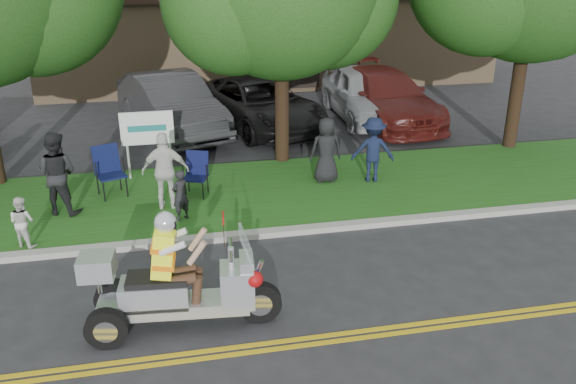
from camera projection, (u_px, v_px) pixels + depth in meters
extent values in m
plane|color=#28282B|center=(341.00, 317.00, 9.60)|extent=(120.00, 120.00, 0.00)
cube|color=gold|center=(352.00, 339.00, 9.07)|extent=(60.00, 0.10, 0.01)
cube|color=gold|center=(349.00, 333.00, 9.21)|extent=(60.00, 0.10, 0.01)
cube|color=#A8A89E|center=(298.00, 230.00, 12.33)|extent=(60.00, 0.25, 0.12)
cube|color=#265216|center=(278.00, 191.00, 14.27)|extent=(60.00, 4.00, 0.10)
cube|color=#9E7F5B|center=(262.00, 26.00, 26.36)|extent=(18.00, 8.00, 4.00)
cylinder|color=#332114|center=(282.00, 85.00, 15.38)|extent=(0.36, 0.36, 4.20)
sphere|color=#1B4413|center=(233.00, 3.00, 14.20)|extent=(3.36, 3.36, 3.36)
cylinder|color=#332114|center=(521.00, 65.00, 16.33)|extent=(0.36, 0.36, 4.76)
cylinder|color=silver|center=(129.00, 161.00, 14.70)|extent=(0.06, 0.06, 1.10)
cylinder|color=silver|center=(171.00, 158.00, 14.89)|extent=(0.06, 0.06, 1.10)
cube|color=white|center=(147.00, 128.00, 14.49)|extent=(1.25, 0.06, 0.80)
cylinder|color=black|center=(260.00, 302.00, 9.38)|extent=(0.69, 0.22, 0.67)
cylinder|color=black|center=(106.00, 329.00, 8.79)|extent=(0.64, 0.23, 0.63)
cylinder|color=black|center=(115.00, 298.00, 9.53)|extent=(0.64, 0.23, 0.63)
cube|color=silver|center=(179.00, 305.00, 9.24)|extent=(2.18, 0.72, 0.20)
cube|color=silver|center=(155.00, 293.00, 9.11)|extent=(1.06, 0.61, 0.39)
cube|color=black|center=(157.00, 279.00, 9.02)|extent=(0.94, 0.56, 0.11)
cube|color=silver|center=(237.00, 285.00, 9.22)|extent=(0.56, 0.59, 0.62)
cube|color=silver|center=(247.00, 246.00, 8.98)|extent=(0.26, 0.54, 0.55)
cube|color=silver|center=(97.00, 266.00, 8.83)|extent=(0.55, 0.52, 0.34)
sphere|color=#B20C0F|center=(255.00, 278.00, 9.02)|extent=(0.25, 0.25, 0.25)
cube|color=#F1FC1A|center=(163.00, 252.00, 8.86)|extent=(0.43, 0.48, 0.73)
sphere|color=silver|center=(165.00, 222.00, 8.69)|extent=(0.33, 0.33, 0.33)
cylinder|color=black|center=(183.00, 190.00, 13.65)|extent=(0.03, 0.03, 0.41)
cylinder|color=black|center=(203.00, 191.00, 13.59)|extent=(0.03, 0.03, 0.41)
cylinder|color=black|center=(189.00, 183.00, 14.03)|extent=(0.03, 0.03, 0.41)
cylinder|color=black|center=(208.00, 184.00, 13.97)|extent=(0.03, 0.03, 0.41)
cube|color=#0D1240|center=(195.00, 178.00, 13.72)|extent=(0.65, 0.62, 0.04)
cube|color=#0D1240|center=(197.00, 163.00, 13.82)|extent=(0.54, 0.32, 0.56)
cylinder|color=black|center=(104.00, 192.00, 13.48)|extent=(0.03, 0.03, 0.48)
cylinder|color=black|center=(127.00, 187.00, 13.73)|extent=(0.03, 0.03, 0.48)
cylinder|color=black|center=(98.00, 185.00, 13.85)|extent=(0.03, 0.03, 0.48)
cylinder|color=black|center=(120.00, 180.00, 14.10)|extent=(0.03, 0.03, 0.48)
cube|color=#0D1441|center=(111.00, 176.00, 13.69)|extent=(0.75, 0.71, 0.04)
cube|color=#0D1441|center=(106.00, 159.00, 13.77)|extent=(0.62, 0.37, 0.64)
imported|color=black|center=(57.00, 173.00, 12.68)|extent=(1.05, 0.95, 1.78)
imported|color=white|center=(165.00, 171.00, 12.95)|extent=(1.03, 0.50, 1.70)
imported|color=#131B36|center=(373.00, 150.00, 14.44)|extent=(1.13, 0.81, 1.57)
imported|color=black|center=(326.00, 150.00, 14.42)|extent=(0.77, 0.50, 1.58)
imported|color=black|center=(180.00, 195.00, 12.50)|extent=(0.47, 0.44, 1.09)
imported|color=silver|center=(22.00, 222.00, 11.44)|extent=(0.61, 0.57, 1.00)
imported|color=#2D2D30|center=(171.00, 104.00, 18.39)|extent=(3.43, 5.68, 1.77)
imported|color=black|center=(259.00, 104.00, 18.97)|extent=(4.15, 5.97, 1.51)
imported|color=#561814|center=(384.00, 97.00, 19.60)|extent=(2.85, 5.81, 1.63)
imported|color=#999CA0|center=(364.00, 93.00, 19.90)|extent=(2.09, 5.01, 1.70)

